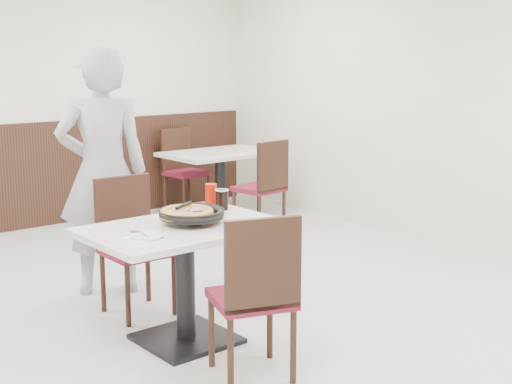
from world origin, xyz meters
TOP-DOWN VIEW (x-y plane):
  - floor at (0.00, 0.00)m, footprint 7.00×7.00m
  - wall_back at (0.00, 3.50)m, footprint 6.00×0.04m
  - wall_right at (3.00, 0.00)m, footprint 0.04×7.00m
  - wainscot_back at (0.00, 3.48)m, footprint 5.90×0.03m
  - main_table at (-0.22, -0.07)m, footprint 1.21×0.81m
  - chair_near at (-0.20, -0.71)m, footprint 0.54×0.54m
  - chair_far at (-0.19, 0.55)m, footprint 0.43×0.43m
  - trivet at (-0.14, -0.07)m, footprint 0.12×0.12m
  - pizza_pan at (-0.15, -0.05)m, footprint 0.40×0.40m
  - pizza at (-0.18, -0.05)m, footprint 0.34×0.34m
  - pizza_server at (-0.13, -0.07)m, footprint 0.09×0.11m
  - napkin at (-0.57, -0.17)m, footprint 0.19×0.19m
  - side_plate at (-0.55, -0.18)m, footprint 0.19×0.19m
  - fork at (-0.55, -0.15)m, footprint 0.05×0.16m
  - cola_glass at (0.24, 0.15)m, footprint 0.09×0.09m
  - red_cup at (0.24, 0.28)m, footprint 0.08×0.08m
  - diner_person at (-0.13, 1.13)m, footprint 0.79×0.68m
  - bg_table_right at (2.01, 2.54)m, footprint 1.28×0.92m
  - bg_chair_right_near at (1.96, 1.83)m, footprint 0.46×0.46m
  - bg_chair_right_far at (1.95, 3.12)m, footprint 0.45×0.45m

SIDE VIEW (x-z plane):
  - floor at x=0.00m, z-range 0.00..0.00m
  - main_table at x=-0.22m, z-range 0.00..0.75m
  - bg_table_right at x=2.01m, z-range 0.00..0.75m
  - chair_near at x=-0.20m, z-range 0.00..0.95m
  - chair_far at x=-0.19m, z-range 0.00..0.95m
  - bg_chair_right_near at x=1.96m, z-range 0.00..0.95m
  - bg_chair_right_far at x=1.95m, z-range 0.00..0.95m
  - wainscot_back at x=0.00m, z-range 0.00..1.10m
  - napkin at x=-0.57m, z-range 0.75..0.75m
  - side_plate at x=-0.55m, z-range 0.75..0.77m
  - trivet at x=-0.14m, z-range 0.75..0.79m
  - fork at x=-0.55m, z-range 0.77..0.77m
  - pizza_pan at x=-0.15m, z-range 0.79..0.80m
  - pizza at x=-0.18m, z-range 0.80..0.82m
  - cola_glass at x=0.24m, z-range 0.75..0.88m
  - red_cup at x=0.24m, z-range 0.75..0.91m
  - pizza_server at x=-0.13m, z-range 0.84..0.84m
  - diner_person at x=-0.13m, z-range 0.00..1.85m
  - wall_back at x=0.00m, z-range 0.00..2.80m
  - wall_right at x=3.00m, z-range 0.00..2.80m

